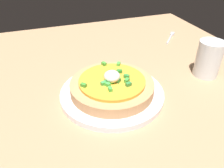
% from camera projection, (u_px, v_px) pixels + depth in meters
% --- Properties ---
extents(dining_table, '(1.17, 0.82, 0.03)m').
position_uv_depth(dining_table, '(153.00, 104.00, 0.53)').
color(dining_table, tan).
rests_on(dining_table, ground).
extents(plate, '(0.25, 0.25, 0.01)m').
position_uv_depth(plate, '(112.00, 93.00, 0.54)').
color(plate, white).
rests_on(plate, dining_table).
extents(pizza, '(0.20, 0.20, 0.06)m').
position_uv_depth(pizza, '(112.00, 85.00, 0.52)').
color(pizza, tan).
rests_on(pizza, plate).
extents(cup_near, '(0.07, 0.07, 0.10)m').
position_uv_depth(cup_near, '(208.00, 60.00, 0.60)').
color(cup_near, silver).
rests_on(cup_near, dining_table).
extents(fork, '(0.09, 0.09, 0.00)m').
position_uv_depth(fork, '(171.00, 37.00, 0.84)').
color(fork, '#B7B7BC').
rests_on(fork, dining_table).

